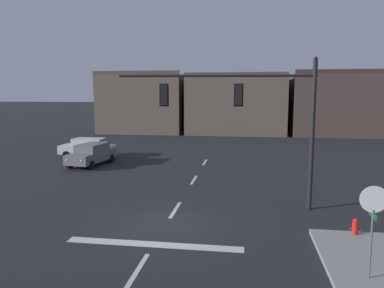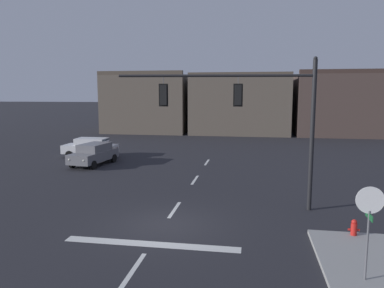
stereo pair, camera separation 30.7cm
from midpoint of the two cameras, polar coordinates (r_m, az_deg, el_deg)
ground_plane at (r=15.54m, az=-3.71°, el=-12.30°), size 400.00×400.00×0.00m
stop_bar_paint at (r=13.74m, az=-5.67°, el=-15.09°), size 6.40×0.50×0.01m
lane_centreline at (r=17.39m, az=-2.19°, el=-10.06°), size 0.16×26.40×0.01m
signal_mast_near_side at (r=16.93m, az=10.16°, el=5.26°), size 8.76×1.16×6.94m
stop_sign at (r=11.46m, az=26.35°, el=-9.22°), size 0.76×0.64×2.83m
car_lot_nearside at (r=32.16m, az=-15.08°, el=-0.46°), size 4.49×1.99×1.61m
car_lot_middle at (r=28.58m, az=-14.57°, el=-1.45°), size 2.38×4.62×1.61m
fire_hydrant at (r=15.28m, az=24.19°, el=-12.04°), size 0.40×0.30×0.75m
building_row at (r=51.35m, az=11.61°, el=5.81°), size 44.91×13.62×8.16m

